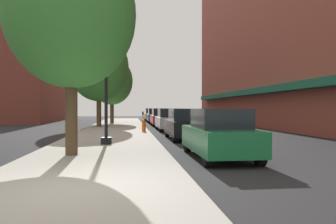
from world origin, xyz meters
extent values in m
plane|color=#232326|center=(4.00, 18.00, 0.00)|extent=(90.00, 90.00, 0.00)
cube|color=#A8A399|center=(0.00, 19.00, 0.06)|extent=(4.80, 50.00, 0.12)
cube|color=#144C38|center=(11.65, 22.00, 3.10)|extent=(0.90, 34.00, 0.50)
cube|color=brown|center=(-11.00, 37.00, 9.60)|extent=(6.00, 18.00, 19.19)
cube|color=#144C38|center=(-14.35, 37.00, 3.10)|extent=(0.90, 15.30, 0.50)
cylinder|color=black|center=(0.03, 7.70, 0.27)|extent=(0.48, 0.48, 0.30)
cylinder|color=black|center=(0.03, 7.70, 3.02)|extent=(0.14, 0.14, 5.20)
sphere|color=silver|center=(0.03, 7.70, 5.80)|extent=(0.44, 0.44, 0.44)
cylinder|color=#E05614|center=(1.99, 15.19, 0.43)|extent=(0.26, 0.26, 0.62)
sphere|color=#E05614|center=(1.99, 15.19, 0.79)|extent=(0.24, 0.24, 0.24)
cylinder|color=#E05614|center=(2.13, 15.19, 0.52)|extent=(0.12, 0.10, 0.10)
cylinder|color=slate|center=(2.05, 17.68, 0.65)|extent=(0.06, 0.06, 1.05)
cube|color=#33383D|center=(2.05, 17.68, 1.30)|extent=(0.14, 0.09, 0.26)
cylinder|color=#4C3823|center=(-1.51, 21.51, 1.70)|extent=(0.40, 0.40, 3.15)
ellipsoid|color=#387F33|center=(-1.51, 21.51, 5.16)|extent=(5.03, 5.03, 5.79)
cylinder|color=#4C3823|center=(-0.77, 28.41, 1.52)|extent=(0.40, 0.40, 2.80)
ellipsoid|color=#387F33|center=(-0.77, 28.41, 4.56)|extent=(4.38, 4.38, 5.04)
cylinder|color=#4C3823|center=(-0.90, 4.54, 1.67)|extent=(0.40, 0.40, 3.09)
ellipsoid|color=#387F33|center=(-0.90, 4.54, 4.83)|extent=(4.31, 4.31, 4.96)
cylinder|color=black|center=(3.22, 5.60, 0.32)|extent=(0.22, 0.64, 0.64)
cylinder|color=black|center=(4.78, 5.60, 0.32)|extent=(0.22, 0.64, 0.64)
cylinder|color=black|center=(3.22, 2.40, 0.32)|extent=(0.22, 0.64, 0.64)
cylinder|color=black|center=(4.78, 2.40, 0.32)|extent=(0.22, 0.64, 0.64)
cube|color=#196638|center=(4.00, 4.00, 0.64)|extent=(1.80, 4.30, 0.76)
cube|color=black|center=(4.00, 3.85, 1.34)|extent=(1.56, 2.20, 0.64)
cylinder|color=black|center=(3.22, 12.23, 0.32)|extent=(0.22, 0.64, 0.64)
cylinder|color=black|center=(4.78, 12.23, 0.32)|extent=(0.22, 0.64, 0.64)
cylinder|color=black|center=(3.22, 9.03, 0.32)|extent=(0.22, 0.64, 0.64)
cylinder|color=black|center=(4.78, 9.03, 0.32)|extent=(0.22, 0.64, 0.64)
cube|color=black|center=(4.00, 10.63, 0.64)|extent=(1.80, 4.30, 0.76)
cube|color=black|center=(4.00, 10.48, 1.34)|extent=(1.56, 2.20, 0.64)
cylinder|color=black|center=(3.22, 19.24, 0.32)|extent=(0.22, 0.64, 0.64)
cylinder|color=black|center=(4.78, 19.24, 0.32)|extent=(0.22, 0.64, 0.64)
cylinder|color=black|center=(3.22, 16.04, 0.32)|extent=(0.22, 0.64, 0.64)
cylinder|color=black|center=(4.78, 16.04, 0.32)|extent=(0.22, 0.64, 0.64)
cube|color=#B2B2BA|center=(4.00, 17.64, 0.64)|extent=(1.80, 4.30, 0.76)
cube|color=black|center=(4.00, 17.49, 1.34)|extent=(1.56, 2.20, 0.64)
cylinder|color=black|center=(3.22, 25.55, 0.32)|extent=(0.22, 0.64, 0.64)
cylinder|color=black|center=(4.78, 25.55, 0.32)|extent=(0.22, 0.64, 0.64)
cylinder|color=black|center=(3.22, 22.35, 0.32)|extent=(0.22, 0.64, 0.64)
cylinder|color=black|center=(4.78, 22.35, 0.32)|extent=(0.22, 0.64, 0.64)
cube|color=red|center=(4.00, 23.95, 0.64)|extent=(1.80, 4.30, 0.76)
cube|color=black|center=(4.00, 23.80, 1.34)|extent=(1.56, 2.20, 0.64)
cylinder|color=black|center=(3.22, 32.12, 0.32)|extent=(0.22, 0.64, 0.64)
cylinder|color=black|center=(4.78, 32.12, 0.32)|extent=(0.22, 0.64, 0.64)
cylinder|color=black|center=(3.22, 28.92, 0.32)|extent=(0.22, 0.64, 0.64)
cylinder|color=black|center=(4.78, 28.92, 0.32)|extent=(0.22, 0.64, 0.64)
cube|color=#1E389E|center=(4.00, 30.52, 0.64)|extent=(1.80, 4.30, 0.76)
cube|color=black|center=(4.00, 30.37, 1.34)|extent=(1.56, 2.20, 0.64)
cylinder|color=black|center=(3.22, 38.25, 0.32)|extent=(0.22, 0.64, 0.64)
cylinder|color=black|center=(4.78, 38.25, 0.32)|extent=(0.22, 0.64, 0.64)
cylinder|color=black|center=(3.22, 35.05, 0.32)|extent=(0.22, 0.64, 0.64)
cylinder|color=black|center=(4.78, 35.05, 0.32)|extent=(0.22, 0.64, 0.64)
cube|color=gold|center=(4.00, 36.65, 0.64)|extent=(1.80, 4.30, 0.76)
cube|color=black|center=(4.00, 36.50, 1.34)|extent=(1.56, 2.20, 0.64)
camera|label=1|loc=(1.00, -6.70, 1.68)|focal=35.05mm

